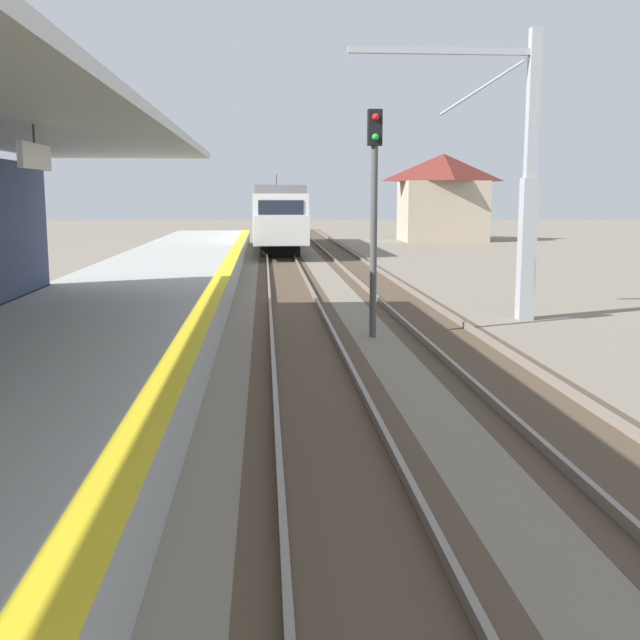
% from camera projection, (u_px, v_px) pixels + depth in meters
% --- Properties ---
extents(station_platform, '(5.00, 80.00, 0.91)m').
position_uv_depth(station_platform, '(90.00, 337.00, 15.71)').
color(station_platform, '#A8A8A3').
rests_on(station_platform, ground).
extents(track_pair_nearest_platform, '(2.34, 120.00, 0.16)m').
position_uv_depth(track_pair_nearest_platform, '(299.00, 323.00, 20.02)').
color(track_pair_nearest_platform, '#4C3D2D').
rests_on(track_pair_nearest_platform, ground).
extents(track_pair_middle, '(2.34, 120.00, 0.16)m').
position_uv_depth(track_pair_middle, '(429.00, 321.00, 20.26)').
color(track_pair_middle, '#4C3D2D').
rests_on(track_pair_middle, ground).
extents(approaching_train, '(2.93, 19.60, 4.76)m').
position_uv_depth(approaching_train, '(278.00, 214.00, 48.42)').
color(approaching_train, silver).
rests_on(approaching_train, ground).
extents(rail_signal_post, '(0.32, 0.34, 5.20)m').
position_uv_depth(rail_signal_post, '(374.00, 200.00, 17.79)').
color(rail_signal_post, '#4C4C4C').
rests_on(rail_signal_post, ground).
extents(catenary_pylon_far_side, '(5.00, 0.40, 7.50)m').
position_uv_depth(catenary_pylon_far_side, '(518.00, 183.00, 20.32)').
color(catenary_pylon_far_side, '#9EA3A8').
rests_on(catenary_pylon_far_side, ground).
extents(distant_trackside_house, '(6.60, 5.28, 6.40)m').
position_uv_depth(distant_trackside_house, '(443.00, 196.00, 57.69)').
color(distant_trackside_house, tan).
rests_on(distant_trackside_house, ground).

